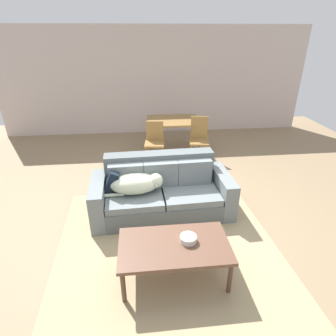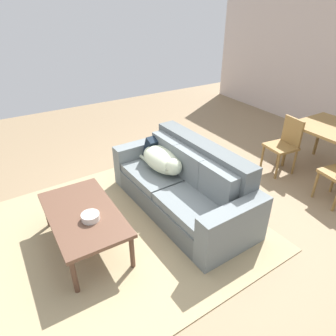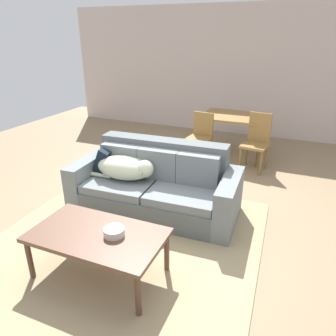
# 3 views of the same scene
# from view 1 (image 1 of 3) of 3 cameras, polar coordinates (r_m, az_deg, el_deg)

# --- Properties ---
(ground_plane) EXTENTS (10.00, 10.00, 0.00)m
(ground_plane) POSITION_cam_1_polar(r_m,az_deg,el_deg) (4.33, 1.15, -9.37)
(ground_plane) COLOR #8B7354
(back_partition) EXTENTS (8.00, 0.12, 2.70)m
(back_partition) POSITION_cam_1_polar(r_m,az_deg,el_deg) (7.59, -2.64, 17.37)
(back_partition) COLOR beige
(back_partition) RESTS_ON ground
(area_rug) EXTENTS (2.93, 3.14, 0.01)m
(area_rug) POSITION_cam_1_polar(r_m,az_deg,el_deg) (3.69, 0.03, -16.64)
(area_rug) COLOR tan
(area_rug) RESTS_ON ground
(couch) EXTENTS (2.10, 0.98, 0.86)m
(couch) POSITION_cam_1_polar(r_m,az_deg,el_deg) (4.24, -1.33, -4.90)
(couch) COLOR #596062
(couch) RESTS_ON ground
(dog_on_left_cushion) EXTENTS (0.89, 0.41, 0.30)m
(dog_on_left_cushion) POSITION_cam_1_polar(r_m,az_deg,el_deg) (4.02, -6.42, -3.18)
(dog_on_left_cushion) COLOR beige
(dog_on_left_cushion) RESTS_ON couch
(throw_pillow_by_left_arm) EXTENTS (0.27, 0.37, 0.38)m
(throw_pillow_by_left_arm) POSITION_cam_1_polar(r_m,az_deg,el_deg) (4.15, -11.59, -2.41)
(throw_pillow_by_left_arm) COLOR black
(throw_pillow_by_left_arm) RESTS_ON couch
(coffee_table) EXTENTS (1.21, 0.68, 0.46)m
(coffee_table) POSITION_cam_1_polar(r_m,az_deg,el_deg) (3.13, 1.30, -16.11)
(coffee_table) COLOR brown
(coffee_table) RESTS_ON ground
(bowl_on_coffee_table) EXTENTS (0.18, 0.18, 0.07)m
(bowl_on_coffee_table) POSITION_cam_1_polar(r_m,az_deg,el_deg) (3.12, 4.19, -14.35)
(bowl_on_coffee_table) COLOR silver
(bowl_on_coffee_table) RESTS_ON coffee_table
(dining_table) EXTENTS (1.15, 0.92, 0.75)m
(dining_table) POSITION_cam_1_polar(r_m,az_deg,el_deg) (6.33, 1.00, 9.31)
(dining_table) COLOR olive
(dining_table) RESTS_ON ground
(dining_chair_near_left) EXTENTS (0.44, 0.44, 0.86)m
(dining_chair_near_left) POSITION_cam_1_polar(r_m,az_deg,el_deg) (5.83, -2.78, 5.74)
(dining_chair_near_left) COLOR olive
(dining_chair_near_left) RESTS_ON ground
(dining_chair_near_right) EXTENTS (0.45, 0.45, 0.93)m
(dining_chair_near_right) POSITION_cam_1_polar(r_m,az_deg,el_deg) (5.96, 6.43, 6.34)
(dining_chair_near_right) COLOR olive
(dining_chair_near_right) RESTS_ON ground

